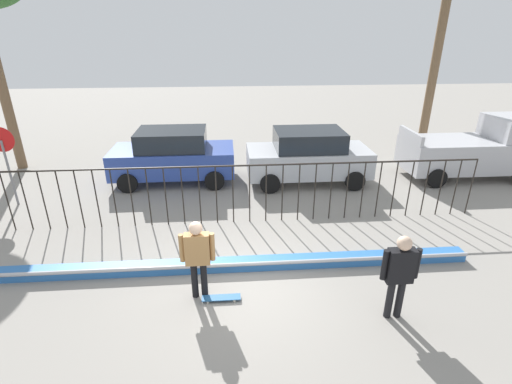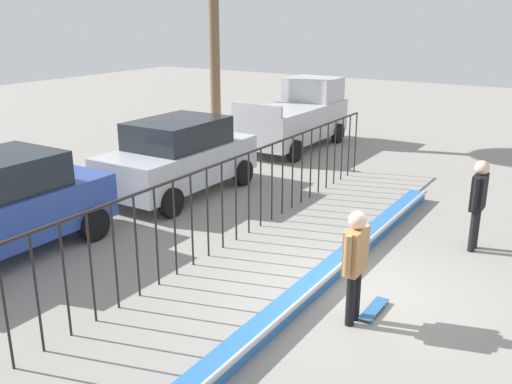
% 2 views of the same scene
% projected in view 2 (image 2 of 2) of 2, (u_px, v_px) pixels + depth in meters
% --- Properties ---
extents(ground_plane, '(60.00, 60.00, 0.00)m').
position_uv_depth(ground_plane, '(351.00, 295.00, 9.22)').
color(ground_plane, gray).
extents(bowl_coping_ledge, '(11.00, 0.41, 0.27)m').
position_uv_depth(bowl_coping_ledge, '(320.00, 280.00, 9.47)').
color(bowl_coping_ledge, '#2D6BB7').
rests_on(bowl_coping_ledge, ground).
extents(perimeter_fence, '(14.04, 0.04, 1.74)m').
position_uv_depth(perimeter_fence, '(207.00, 202.00, 10.36)').
color(perimeter_fence, black).
rests_on(perimeter_fence, ground).
extents(skateboarder, '(0.71, 0.27, 1.75)m').
position_uv_depth(skateboarder, '(356.00, 257.00, 8.09)').
color(skateboarder, black).
rests_on(skateboarder, ground).
extents(skateboard, '(0.80, 0.20, 0.07)m').
position_uv_depth(skateboard, '(374.00, 309.00, 8.65)').
color(skateboard, '#26598C').
rests_on(skateboard, ground).
extents(camera_operator, '(0.72, 0.27, 1.78)m').
position_uv_depth(camera_operator, '(478.00, 197.00, 10.66)').
color(camera_operator, black).
rests_on(camera_operator, ground).
extents(parked_car_silver, '(4.30, 2.12, 1.90)m').
position_uv_depth(parked_car_silver, '(179.00, 156.00, 14.11)').
color(parked_car_silver, '#B7BABF').
rests_on(parked_car_silver, ground).
extents(pickup_truck, '(4.70, 2.12, 2.24)m').
position_uv_depth(pickup_truck, '(296.00, 117.00, 19.11)').
color(pickup_truck, '#B7B7BC').
rests_on(pickup_truck, ground).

